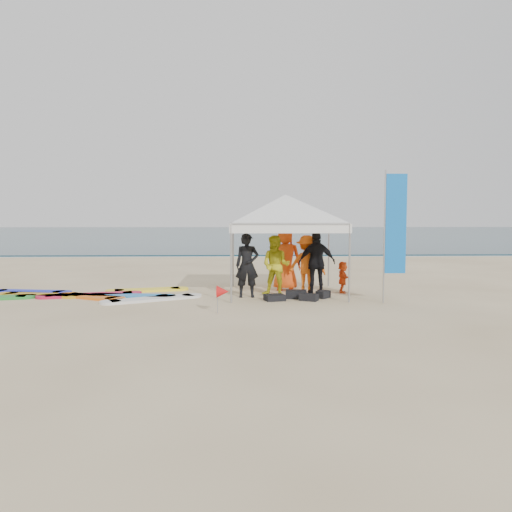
{
  "coord_description": "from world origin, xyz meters",
  "views": [
    {
      "loc": [
        0.15,
        -10.09,
        2.18
      ],
      "look_at": [
        0.54,
        2.6,
        1.2
      ],
      "focal_mm": 35.0,
      "sensor_mm": 36.0,
      "label": 1
    }
  ],
  "objects_px": {
    "person_yellow": "(276,266)",
    "person_orange_b": "(285,259)",
    "person_seated": "(343,277)",
    "person_black_b": "(317,263)",
    "person_orange_a": "(307,264)",
    "person_black_a": "(247,265)",
    "feather_flag": "(395,225)",
    "canopy_tent": "(286,195)",
    "marker_pennant": "(223,292)",
    "surfboard_spread": "(87,295)"
  },
  "relations": [
    {
      "from": "person_orange_a",
      "to": "person_orange_b",
      "type": "xyz_separation_m",
      "value": [
        -0.58,
        0.5,
        0.12
      ]
    },
    {
      "from": "person_orange_b",
      "to": "marker_pennant",
      "type": "relative_size",
      "value": 2.99
    },
    {
      "from": "person_orange_a",
      "to": "person_black_b",
      "type": "relative_size",
      "value": 0.92
    },
    {
      "from": "person_black_b",
      "to": "marker_pennant",
      "type": "bearing_deg",
      "value": 42.1
    },
    {
      "from": "person_black_b",
      "to": "person_orange_b",
      "type": "xyz_separation_m",
      "value": [
        -0.82,
        0.86,
        0.05
      ]
    },
    {
      "from": "marker_pennant",
      "to": "surfboard_spread",
      "type": "distance_m",
      "value": 4.66
    },
    {
      "from": "person_black_a",
      "to": "feather_flag",
      "type": "xyz_separation_m",
      "value": [
        3.71,
        -1.09,
        1.11
      ]
    },
    {
      "from": "person_black_b",
      "to": "canopy_tent",
      "type": "distance_m",
      "value": 2.11
    },
    {
      "from": "person_seated",
      "to": "person_orange_b",
      "type": "bearing_deg",
      "value": 78.91
    },
    {
      "from": "person_yellow",
      "to": "canopy_tent",
      "type": "height_order",
      "value": "canopy_tent"
    },
    {
      "from": "marker_pennant",
      "to": "feather_flag",
      "type": "bearing_deg",
      "value": 15.71
    },
    {
      "from": "person_yellow",
      "to": "person_seated",
      "type": "xyz_separation_m",
      "value": [
        1.98,
        0.44,
        -0.39
      ]
    },
    {
      "from": "person_orange_a",
      "to": "person_orange_b",
      "type": "distance_m",
      "value": 0.77
    },
    {
      "from": "person_yellow",
      "to": "marker_pennant",
      "type": "bearing_deg",
      "value": -97.57
    },
    {
      "from": "person_seated",
      "to": "marker_pennant",
      "type": "xyz_separation_m",
      "value": [
        -3.37,
        -3.02,
        0.04
      ]
    },
    {
      "from": "person_black_b",
      "to": "person_orange_b",
      "type": "relative_size",
      "value": 0.95
    },
    {
      "from": "person_orange_b",
      "to": "person_seated",
      "type": "distance_m",
      "value": 1.79
    },
    {
      "from": "person_black_a",
      "to": "marker_pennant",
      "type": "xyz_separation_m",
      "value": [
        -0.59,
        -2.3,
        -0.38
      ]
    },
    {
      "from": "person_black_a",
      "to": "person_seated",
      "type": "distance_m",
      "value": 2.91
    },
    {
      "from": "person_black_a",
      "to": "person_orange_b",
      "type": "xyz_separation_m",
      "value": [
        1.16,
        1.28,
        0.08
      ]
    },
    {
      "from": "canopy_tent",
      "to": "surfboard_spread",
      "type": "xyz_separation_m",
      "value": [
        -5.55,
        -0.33,
        -2.78
      ]
    },
    {
      "from": "person_black_a",
      "to": "person_yellow",
      "type": "xyz_separation_m",
      "value": [
        0.81,
        0.28,
        -0.03
      ]
    },
    {
      "from": "person_black_a",
      "to": "person_seated",
      "type": "xyz_separation_m",
      "value": [
        2.78,
        0.72,
        -0.42
      ]
    },
    {
      "from": "person_yellow",
      "to": "person_seated",
      "type": "distance_m",
      "value": 2.06
    },
    {
      "from": "person_yellow",
      "to": "person_orange_b",
      "type": "bearing_deg",
      "value": 91.38
    },
    {
      "from": "person_orange_a",
      "to": "marker_pennant",
      "type": "relative_size",
      "value": 2.62
    },
    {
      "from": "person_yellow",
      "to": "person_orange_a",
      "type": "relative_size",
      "value": 1.01
    },
    {
      "from": "person_black_b",
      "to": "feather_flag",
      "type": "relative_size",
      "value": 0.54
    },
    {
      "from": "feather_flag",
      "to": "surfboard_spread",
      "type": "xyz_separation_m",
      "value": [
        -8.16,
        1.36,
        -1.95
      ]
    },
    {
      "from": "person_yellow",
      "to": "person_black_a",
      "type": "bearing_deg",
      "value": -140.12
    },
    {
      "from": "person_black_a",
      "to": "person_orange_a",
      "type": "xyz_separation_m",
      "value": [
        1.74,
        0.78,
        -0.04
      ]
    },
    {
      "from": "person_seated",
      "to": "marker_pennant",
      "type": "height_order",
      "value": "person_seated"
    },
    {
      "from": "person_black_a",
      "to": "person_black_b",
      "type": "bearing_deg",
      "value": 8.56
    },
    {
      "from": "person_black_b",
      "to": "person_seated",
      "type": "distance_m",
      "value": 0.97
    },
    {
      "from": "person_orange_b",
      "to": "feather_flag",
      "type": "height_order",
      "value": "feather_flag"
    },
    {
      "from": "person_seated",
      "to": "surfboard_spread",
      "type": "relative_size",
      "value": 0.15
    },
    {
      "from": "person_yellow",
      "to": "person_orange_a",
      "type": "height_order",
      "value": "person_yellow"
    },
    {
      "from": "person_orange_b",
      "to": "person_black_b",
      "type": "bearing_deg",
      "value": 137.64
    },
    {
      "from": "person_black_a",
      "to": "person_orange_a",
      "type": "relative_size",
      "value": 1.05
    },
    {
      "from": "person_black_a",
      "to": "marker_pennant",
      "type": "relative_size",
      "value": 2.75
    },
    {
      "from": "feather_flag",
      "to": "person_seated",
      "type": "bearing_deg",
      "value": 117.03
    },
    {
      "from": "person_seated",
      "to": "marker_pennant",
      "type": "distance_m",
      "value": 4.53
    },
    {
      "from": "person_black_b",
      "to": "canopy_tent",
      "type": "relative_size",
      "value": 0.42
    },
    {
      "from": "person_orange_b",
      "to": "surfboard_spread",
      "type": "xyz_separation_m",
      "value": [
        -5.61,
        -1.01,
        -0.92
      ]
    },
    {
      "from": "feather_flag",
      "to": "person_black_a",
      "type": "bearing_deg",
      "value": 163.65
    },
    {
      "from": "canopy_tent",
      "to": "feather_flag",
      "type": "distance_m",
      "value": 3.22
    },
    {
      "from": "person_black_a",
      "to": "person_orange_a",
      "type": "bearing_deg",
      "value": 20.68
    },
    {
      "from": "person_orange_a",
      "to": "person_orange_b",
      "type": "bearing_deg",
      "value": -23.65
    },
    {
      "from": "canopy_tent",
      "to": "person_black_b",
      "type": "bearing_deg",
      "value": -11.32
    },
    {
      "from": "person_yellow",
      "to": "person_seated",
      "type": "height_order",
      "value": "person_yellow"
    }
  ]
}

